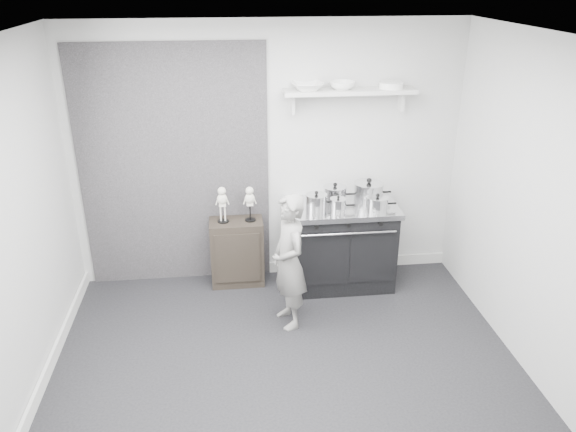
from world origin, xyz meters
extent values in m
plane|color=black|center=(0.00, 0.00, 0.00)|extent=(4.00, 4.00, 0.00)
cube|color=beige|center=(0.00, 1.80, 1.35)|extent=(4.00, 0.02, 2.70)
cube|color=beige|center=(0.00, -1.80, 1.35)|extent=(4.00, 0.02, 2.70)
cube|color=beige|center=(-2.00, 0.00, 1.35)|extent=(0.02, 3.60, 2.70)
cube|color=beige|center=(2.00, 0.00, 1.35)|extent=(0.02, 3.60, 2.70)
cube|color=silver|center=(0.00, 0.00, 2.70)|extent=(4.00, 3.60, 0.02)
cube|color=black|center=(-0.95, 1.79, 1.25)|extent=(1.90, 0.02, 2.50)
cube|color=silver|center=(1.00, 1.78, 0.06)|extent=(2.00, 0.03, 0.12)
cube|color=silver|center=(-1.98, 0.00, 0.06)|extent=(0.03, 3.60, 0.12)
cube|color=silver|center=(0.80, 1.67, 2.02)|extent=(1.30, 0.26, 0.04)
cube|color=silver|center=(0.25, 1.74, 1.90)|extent=(0.03, 0.12, 0.20)
cube|color=silver|center=(1.35, 1.74, 1.90)|extent=(0.03, 0.12, 0.20)
cube|color=black|center=(0.73, 1.48, 0.42)|extent=(1.06, 0.64, 0.85)
cube|color=silver|center=(0.73, 1.48, 0.88)|extent=(1.13, 0.68, 0.05)
cube|color=black|center=(0.47, 1.16, 0.45)|extent=(0.45, 0.02, 0.55)
cube|color=black|center=(0.98, 1.16, 0.45)|extent=(0.45, 0.02, 0.55)
cylinder|color=silver|center=(0.73, 1.13, 0.74)|extent=(0.96, 0.02, 0.02)
cylinder|color=black|center=(0.41, 1.15, 0.83)|extent=(0.04, 0.03, 0.04)
cylinder|color=black|center=(0.73, 1.15, 0.83)|extent=(0.04, 0.03, 0.04)
cylinder|color=black|center=(1.05, 1.15, 0.83)|extent=(0.04, 0.03, 0.04)
cube|color=black|center=(-0.36, 1.61, 0.36)|extent=(0.55, 0.32, 0.72)
imported|color=gray|center=(0.10, 0.79, 0.65)|extent=(0.42, 0.54, 1.31)
cylinder|color=silver|center=(0.45, 1.40, 0.97)|extent=(0.21, 0.21, 0.14)
cylinder|color=silver|center=(0.45, 1.40, 1.05)|extent=(0.22, 0.22, 0.02)
sphere|color=black|center=(0.45, 1.40, 1.08)|extent=(0.04, 0.04, 0.04)
cylinder|color=black|center=(0.59, 1.40, 0.97)|extent=(0.10, 0.02, 0.02)
cylinder|color=silver|center=(0.67, 1.58, 0.98)|extent=(0.23, 0.23, 0.15)
cylinder|color=silver|center=(0.67, 1.58, 1.06)|extent=(0.24, 0.24, 0.02)
sphere|color=black|center=(0.67, 1.58, 1.09)|extent=(0.04, 0.04, 0.04)
cylinder|color=black|center=(0.83, 1.58, 0.98)|extent=(0.10, 0.02, 0.02)
cylinder|color=silver|center=(1.02, 1.55, 1.00)|extent=(0.30, 0.30, 0.19)
cylinder|color=silver|center=(1.02, 1.55, 1.10)|extent=(0.31, 0.31, 0.02)
sphere|color=black|center=(1.02, 1.55, 1.13)|extent=(0.05, 0.05, 0.05)
cylinder|color=black|center=(1.21, 1.55, 1.00)|extent=(0.10, 0.02, 0.02)
cylinder|color=silver|center=(1.05, 1.32, 0.96)|extent=(0.21, 0.21, 0.12)
cylinder|color=silver|center=(1.05, 1.32, 1.03)|extent=(0.22, 0.22, 0.02)
sphere|color=black|center=(1.05, 1.32, 1.06)|extent=(0.04, 0.04, 0.04)
cylinder|color=black|center=(1.20, 1.32, 0.96)|extent=(0.10, 0.02, 0.02)
cylinder|color=silver|center=(0.65, 1.32, 0.96)|extent=(0.16, 0.16, 0.12)
cylinder|color=silver|center=(0.65, 1.32, 1.03)|extent=(0.16, 0.16, 0.02)
sphere|color=black|center=(0.65, 1.32, 1.05)|extent=(0.03, 0.03, 0.03)
cylinder|color=black|center=(0.77, 1.32, 0.96)|extent=(0.10, 0.02, 0.02)
imported|color=white|center=(0.38, 1.67, 2.08)|extent=(0.31, 0.31, 0.08)
imported|color=white|center=(0.72, 1.67, 2.08)|extent=(0.24, 0.24, 0.08)
cylinder|color=white|center=(1.21, 1.67, 2.07)|extent=(0.24, 0.24, 0.06)
camera|label=1|loc=(-0.43, -3.71, 3.11)|focal=35.00mm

